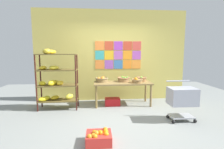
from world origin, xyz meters
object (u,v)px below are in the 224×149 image
object	(u,v)px
display_table	(123,85)
fruit_basket_back_left	(137,80)
shopping_cart	(182,98)
fruit_basket_back_right	(124,79)
fruit_basket_left	(142,79)
fruit_basket_centre	(102,79)
orange_crate_foreground	(99,137)
produce_crate_under_table	(112,102)
banana_shelf_unit	(54,78)

from	to	relation	value
display_table	fruit_basket_back_left	bearing A→B (deg)	-16.71
display_table	shopping_cart	xyz separation A→B (m)	(1.16, -1.30, -0.06)
fruit_basket_back_right	fruit_basket_left	world-z (taller)	fruit_basket_back_right
display_table	fruit_basket_left	xyz separation A→B (m)	(0.60, 0.15, 0.15)
fruit_basket_centre	orange_crate_foreground	distance (m)	2.33
produce_crate_under_table	fruit_basket_back_right	bearing A→B (deg)	23.98
banana_shelf_unit	fruit_basket_left	distance (m)	2.52
fruit_basket_back_right	fruit_basket_centre	bearing A→B (deg)	-179.14
fruit_basket_centre	produce_crate_under_table	bearing A→B (deg)	-25.71
display_table	fruit_basket_back_left	xyz separation A→B (m)	(0.39, -0.12, 0.15)
fruit_basket_back_right	fruit_basket_back_left	xyz separation A→B (m)	(0.35, -0.24, -0.00)
fruit_basket_back_right	fruit_basket_back_left	world-z (taller)	same
orange_crate_foreground	banana_shelf_unit	bearing A→B (deg)	121.37
banana_shelf_unit	fruit_basket_centre	distance (m)	1.33
fruit_basket_back_right	shopping_cart	xyz separation A→B (m)	(1.11, -1.41, -0.21)
fruit_basket_left	orange_crate_foreground	world-z (taller)	fruit_basket_left
fruit_basket_back_left	produce_crate_under_table	bearing A→B (deg)	173.21
banana_shelf_unit	fruit_basket_centre	size ratio (longest dim) A/B	4.33
banana_shelf_unit	fruit_basket_centre	xyz separation A→B (m)	(1.28, 0.32, -0.11)
orange_crate_foreground	shopping_cart	bearing A→B (deg)	23.76
banana_shelf_unit	fruit_basket_back_left	distance (m)	2.29
orange_crate_foreground	fruit_basket_left	bearing A→B (deg)	59.74
fruit_basket_back_left	produce_crate_under_table	size ratio (longest dim) A/B	0.74
fruit_basket_back_right	produce_crate_under_table	size ratio (longest dim) A/B	0.84
fruit_basket_left	produce_crate_under_table	bearing A→B (deg)	-168.59
fruit_basket_left	orange_crate_foreground	size ratio (longest dim) A/B	0.71
fruit_basket_back_left	orange_crate_foreground	distance (m)	2.38
fruit_basket_back_right	fruit_basket_left	size ratio (longest dim) A/B	1.18
banana_shelf_unit	fruit_basket_back_left	world-z (taller)	banana_shelf_unit
fruit_basket_left	fruit_basket_centre	bearing A→B (deg)	-178.21
fruit_basket_back_right	fruit_basket_centre	size ratio (longest dim) A/B	0.96
fruit_basket_centre	fruit_basket_back_left	bearing A→B (deg)	-12.86
banana_shelf_unit	fruit_basket_back_left	bearing A→B (deg)	2.42
banana_shelf_unit	fruit_basket_back_right	size ratio (longest dim) A/B	4.53
display_table	produce_crate_under_table	bearing A→B (deg)	-173.33
banana_shelf_unit	display_table	bearing A→B (deg)	6.49
fruit_basket_back_right	fruit_basket_back_left	bearing A→B (deg)	-34.19
banana_shelf_unit	shopping_cart	distance (m)	3.25
fruit_basket_back_right	produce_crate_under_table	distance (m)	0.74
banana_shelf_unit	fruit_basket_left	size ratio (longest dim) A/B	5.33
display_table	fruit_basket_centre	distance (m)	0.63
fruit_basket_back_right	fruit_basket_left	xyz separation A→B (m)	(0.56, 0.03, -0.00)
display_table	fruit_basket_back_right	distance (m)	0.20
produce_crate_under_table	orange_crate_foreground	distance (m)	2.13
banana_shelf_unit	orange_crate_foreground	xyz separation A→B (m)	(1.16, -1.91, -0.75)
fruit_basket_centre	orange_crate_foreground	size ratio (longest dim) A/B	0.87
banana_shelf_unit	fruit_basket_back_left	xyz separation A→B (m)	(2.28, 0.10, -0.12)
display_table	fruit_basket_back_right	bearing A→B (deg)	69.44
fruit_basket_centre	orange_crate_foreground	world-z (taller)	fruit_basket_centre
fruit_basket_back_right	produce_crate_under_table	world-z (taller)	fruit_basket_back_right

